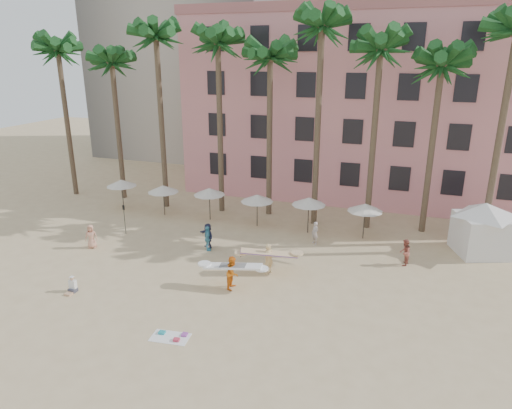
{
  "coord_description": "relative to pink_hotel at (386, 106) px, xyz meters",
  "views": [
    {
      "loc": [
        9.6,
        -18.58,
        12.6
      ],
      "look_at": [
        1.15,
        6.0,
        4.0
      ],
      "focal_mm": 32.0,
      "sensor_mm": 36.0,
      "label": 1
    }
  ],
  "objects": [
    {
      "name": "paddle",
      "position": [
        -16.61,
        -18.2,
        -6.59
      ],
      "size": [
        0.18,
        0.04,
        2.23
      ],
      "color": "black",
      "rests_on": "ground"
    },
    {
      "name": "pink_hotel",
      "position": [
        0.0,
        0.0,
        0.0
      ],
      "size": [
        35.0,
        14.0,
        16.0
      ],
      "primitive_type": "cube",
      "color": "pink",
      "rests_on": "ground"
    },
    {
      "name": "seated_man",
      "position": [
        -14.39,
        -26.57,
        -7.68
      ],
      "size": [
        0.41,
        0.71,
        0.92
      ],
      "color": "#3F3F4C",
      "rests_on": "ground"
    },
    {
      "name": "carrier_yellow",
      "position": [
        -4.77,
        -20.79,
        -6.95
      ],
      "size": [
        3.44,
        1.78,
        1.88
      ],
      "color": "#E0BA7E",
      "rests_on": "ground"
    },
    {
      "name": "cabana",
      "position": [
        7.57,
        -13.47,
        -5.93
      ],
      "size": [
        5.73,
        5.73,
        3.5
      ],
      "color": "silver",
      "rests_on": "ground"
    },
    {
      "name": "ground",
      "position": [
        -7.0,
        -26.0,
        -8.0
      ],
      "size": [
        120.0,
        120.0,
        0.0
      ],
      "primitive_type": "plane",
      "color": "#D1B789",
      "rests_on": "ground"
    },
    {
      "name": "beachgoers",
      "position": [
        -7.69,
        -18.42,
        -7.15
      ],
      "size": [
        21.09,
        6.38,
        1.74
      ],
      "color": "#52A9C0",
      "rests_on": "ground"
    },
    {
      "name": "umbrella_row",
      "position": [
        -10.0,
        -13.5,
        -5.67
      ],
      "size": [
        22.5,
        2.7,
        2.73
      ],
      "color": "#332B23",
      "rests_on": "ground"
    },
    {
      "name": "carrier_white",
      "position": [
        -6.12,
        -23.21,
        -6.98
      ],
      "size": [
        3.35,
        1.22,
        1.92
      ],
      "color": "orange",
      "rests_on": "ground"
    },
    {
      "name": "beach_towel",
      "position": [
        -7.09,
        -28.57,
        -7.97
      ],
      "size": [
        1.9,
        1.18,
        0.14
      ],
      "color": "white",
      "rests_on": "ground"
    },
    {
      "name": "palm_row",
      "position": [
        -6.49,
        -11.0,
        4.97
      ],
      "size": [
        44.4,
        5.4,
        16.3
      ],
      "color": "brown",
      "rests_on": "ground"
    }
  ]
}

